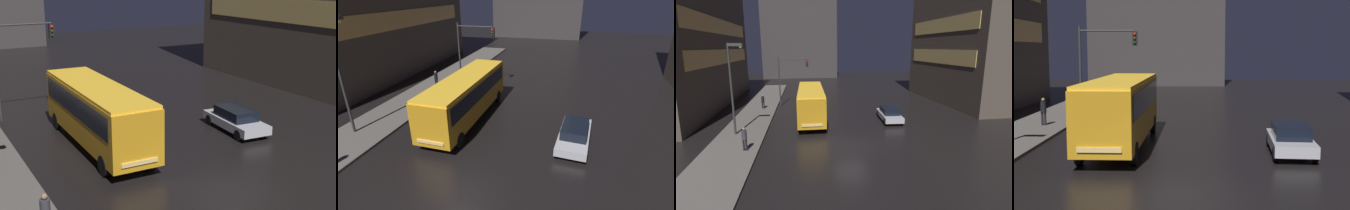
{
  "view_description": "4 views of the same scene",
  "coord_description": "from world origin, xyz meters",
  "views": [
    {
      "loc": [
        -11.32,
        -14.76,
        8.95
      ],
      "look_at": [
        2.26,
        9.3,
        1.26
      ],
      "focal_mm": 50.0,
      "sensor_mm": 36.0,
      "label": 1
    },
    {
      "loc": [
        4.84,
        -8.93,
        9.11
      ],
      "look_at": [
        0.11,
        8.27,
        1.32
      ],
      "focal_mm": 28.0,
      "sensor_mm": 36.0,
      "label": 2
    },
    {
      "loc": [
        -3.55,
        -19.13,
        7.52
      ],
      "look_at": [
        0.77,
        8.79,
        1.27
      ],
      "focal_mm": 28.0,
      "sensor_mm": 36.0,
      "label": 3
    },
    {
      "loc": [
        0.67,
        -15.06,
        4.81
      ],
      "look_at": [
        0.09,
        10.05,
        1.83
      ],
      "focal_mm": 50.0,
      "sensor_mm": 36.0,
      "label": 4
    }
  ],
  "objects": [
    {
      "name": "car_taxi",
      "position": [
        5.19,
        6.32,
        0.73
      ],
      "size": [
        2.19,
        4.74,
        1.4
      ],
      "rotation": [
        0.0,
        0.0,
        3.07
      ],
      "color": "#B7B7BC",
      "rests_on": "ground"
    },
    {
      "name": "bus_near",
      "position": [
        -2.87,
        7.93,
        2.08
      ],
      "size": [
        2.73,
        10.71,
        3.38
      ],
      "rotation": [
        0.0,
        0.0,
        3.13
      ],
      "color": "orange",
      "rests_on": "ground"
    },
    {
      "name": "traffic_light_main",
      "position": [
        -5.31,
        15.06,
        4.31
      ],
      "size": [
        3.8,
        0.35,
        6.32
      ],
      "color": "#2D2D2D",
      "rests_on": "ground"
    },
    {
      "name": "ground_plane",
      "position": [
        0.0,
        0.0,
        0.0
      ],
      "size": [
        120.0,
        120.0,
        0.0
      ],
      "primitive_type": "plane",
      "color": "black"
    }
  ]
}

